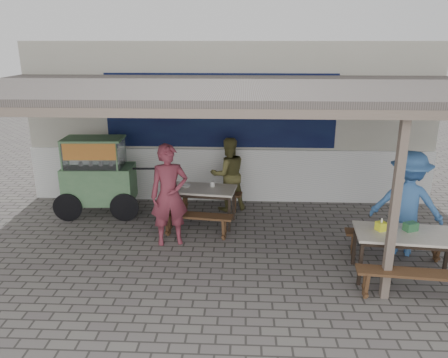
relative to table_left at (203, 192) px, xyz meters
name	(u,v)px	position (x,y,z in m)	size (l,w,h in m)	color
ground	(223,263)	(0.47, -1.60, -0.67)	(60.00, 60.00, 0.00)	#64605B
back_wall	(230,121)	(0.47, 1.98, 1.05)	(9.00, 1.28, 3.50)	beige
warung_roof	(227,91)	(0.49, -0.70, 2.05)	(9.00, 4.21, 2.81)	#554D49
table_left	(203,192)	(0.00, 0.00, 0.00)	(1.34, 0.84, 0.75)	beige
bench_left_street	(196,220)	(-0.08, -0.63, -0.33)	(1.39, 0.45, 0.45)	brown
bench_left_wall	(210,197)	(0.08, 0.63, -0.33)	(1.39, 0.45, 0.45)	brown
table_right	(408,238)	(3.28, -1.94, 0.01)	(1.61, 0.91, 0.75)	beige
bench_right_street	(416,279)	(3.22, -2.57, -0.32)	(1.66, 0.44, 0.45)	brown
bench_right_wall	(396,239)	(3.34, -1.30, -0.32)	(1.66, 0.44, 0.45)	brown
vendor_cart	(98,174)	(-2.21, 0.42, 0.22)	(2.05, 0.86, 1.64)	#628E5E
patron_street_side	(169,195)	(-0.51, -0.88, 0.25)	(0.67, 0.44, 1.83)	brown
patron_wall_side	(228,174)	(0.47, 0.82, 0.12)	(0.77, 0.60, 1.59)	brown
patron_right_table	(407,204)	(3.54, -1.08, 0.23)	(1.16, 0.67, 1.80)	#3D6DB0
tissue_box	(381,226)	(2.89, -1.85, 0.15)	(0.13, 0.13, 0.13)	yellow
donation_box	(411,227)	(3.34, -1.84, 0.15)	(0.20, 0.13, 0.13)	#306E41
condiment_jar	(213,184)	(0.18, 0.11, 0.13)	(0.09, 0.09, 0.10)	silver
condiment_bowl	(186,186)	(-0.33, 0.06, 0.10)	(0.18, 0.18, 0.04)	silver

